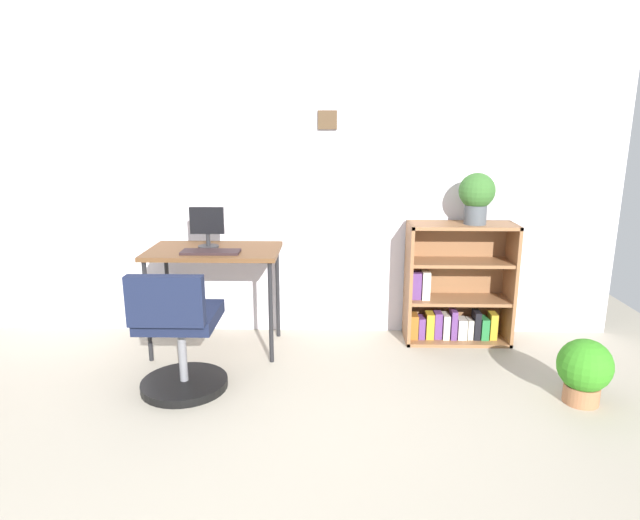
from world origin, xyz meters
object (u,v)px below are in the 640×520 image
(bookshelf_low, at_px, (455,290))
(potted_plant_floor, at_px, (584,369))
(keyboard, at_px, (211,252))
(monitor, at_px, (207,226))
(desk, at_px, (214,259))
(potted_plant_on_shelf, at_px, (477,195))
(office_chair, at_px, (179,339))

(bookshelf_low, distance_m, potted_plant_floor, 1.10)
(keyboard, relative_size, potted_plant_floor, 1.01)
(monitor, bearing_deg, desk, -42.93)
(desk, xyz_separation_m, potted_plant_on_shelf, (1.81, 0.16, 0.43))
(bookshelf_low, bearing_deg, potted_plant_floor, -60.62)
(keyboard, height_order, potted_plant_on_shelf, potted_plant_on_shelf)
(monitor, relative_size, potted_plant_on_shelf, 0.79)
(bookshelf_low, xyz_separation_m, potted_plant_floor, (0.54, -0.95, -0.17))
(desk, height_order, monitor, monitor)
(desk, distance_m, potted_plant_on_shelf, 1.87)
(desk, distance_m, potted_plant_floor, 2.41)
(monitor, distance_m, potted_plant_floor, 2.52)
(potted_plant_floor, bearing_deg, office_chair, 178.31)
(potted_plant_on_shelf, xyz_separation_m, potted_plant_floor, (0.44, -0.90, -0.88))
(office_chair, distance_m, potted_plant_floor, 2.34)
(potted_plant_floor, bearing_deg, potted_plant_on_shelf, 116.06)
(keyboard, xyz_separation_m, office_chair, (-0.09, -0.54, -0.40))
(office_chair, height_order, bookshelf_low, bookshelf_low)
(monitor, relative_size, keyboard, 0.74)
(desk, xyz_separation_m, potted_plant_floor, (2.25, -0.74, -0.45))
(bookshelf_low, relative_size, potted_plant_on_shelf, 2.46)
(keyboard, height_order, bookshelf_low, bookshelf_low)
(keyboard, xyz_separation_m, potted_plant_floor, (2.24, -0.61, -0.53))
(monitor, xyz_separation_m, keyboard, (0.05, -0.17, -0.14))
(office_chair, bearing_deg, desk, 83.24)
(monitor, relative_size, office_chair, 0.36)
(office_chair, bearing_deg, keyboard, 80.95)
(monitor, xyz_separation_m, potted_plant_on_shelf, (1.86, 0.12, 0.21))
(bookshelf_low, height_order, potted_plant_floor, bookshelf_low)
(bookshelf_low, bearing_deg, monitor, -174.54)
(bookshelf_low, bearing_deg, potted_plant_on_shelf, -28.68)
(bookshelf_low, bearing_deg, office_chair, -153.85)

